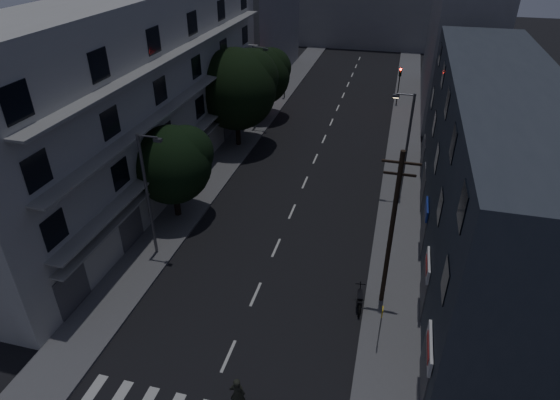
% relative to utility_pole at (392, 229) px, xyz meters
% --- Properties ---
extents(ground, '(160.00, 160.00, 0.00)m').
position_rel_utility_pole_xyz_m(ground, '(-6.88, 17.34, -4.87)').
color(ground, black).
rests_on(ground, ground).
extents(sidewalk_left, '(3.00, 90.00, 0.15)m').
position_rel_utility_pole_xyz_m(sidewalk_left, '(-14.38, 17.34, -4.79)').
color(sidewalk_left, '#565659').
rests_on(sidewalk_left, ground).
extents(sidewalk_right, '(3.00, 90.00, 0.15)m').
position_rel_utility_pole_xyz_m(sidewalk_right, '(0.62, 17.34, -4.79)').
color(sidewalk_right, '#565659').
rests_on(sidewalk_right, ground).
extents(lane_markings, '(0.15, 60.50, 0.01)m').
position_rel_utility_pole_xyz_m(lane_markings, '(-6.88, 23.59, -4.86)').
color(lane_markings, beige).
rests_on(lane_markings, ground).
extents(building_left, '(7.00, 36.00, 14.00)m').
position_rel_utility_pole_xyz_m(building_left, '(-18.86, 10.34, 2.13)').
color(building_left, '#A9A8A4').
rests_on(building_left, ground).
extents(building_right, '(6.19, 28.00, 11.00)m').
position_rel_utility_pole_xyz_m(building_right, '(5.11, 6.33, 0.63)').
color(building_right, '#2C333B').
rests_on(building_right, ground).
extents(building_far_left, '(6.00, 20.00, 16.00)m').
position_rel_utility_pole_xyz_m(building_far_left, '(-18.88, 40.34, 3.13)').
color(building_far_left, slate).
rests_on(building_far_left, ground).
extents(building_far_right, '(6.00, 20.00, 13.00)m').
position_rel_utility_pole_xyz_m(building_far_right, '(5.12, 34.34, 1.63)').
color(building_far_right, slate).
rests_on(building_far_right, ground).
extents(building_far_end, '(24.00, 8.00, 10.00)m').
position_rel_utility_pole_xyz_m(building_far_end, '(-6.88, 62.34, 0.13)').
color(building_far_end, slate).
rests_on(building_far_end, ground).
extents(tree_near, '(5.33, 5.33, 6.57)m').
position_rel_utility_pole_xyz_m(tree_near, '(-14.54, 5.31, -0.61)').
color(tree_near, black).
rests_on(tree_near, sidewalk_left).
extents(tree_mid, '(7.13, 7.13, 8.77)m').
position_rel_utility_pole_xyz_m(tree_mid, '(-14.28, 17.92, 0.77)').
color(tree_mid, black).
rests_on(tree_mid, sidewalk_left).
extents(tree_far, '(5.77, 5.77, 7.13)m').
position_rel_utility_pole_xyz_m(tree_far, '(-14.21, 25.52, -0.25)').
color(tree_far, black).
rests_on(tree_far, sidewalk_left).
extents(traffic_signal_far_right, '(0.28, 0.37, 4.10)m').
position_rel_utility_pole_xyz_m(traffic_signal_far_right, '(-0.58, 32.80, -1.77)').
color(traffic_signal_far_right, black).
rests_on(traffic_signal_far_right, sidewalk_right).
extents(traffic_signal_far_left, '(0.28, 0.37, 4.10)m').
position_rel_utility_pole_xyz_m(traffic_signal_far_left, '(-13.47, 31.87, -1.77)').
color(traffic_signal_far_left, black).
rests_on(traffic_signal_far_left, sidewalk_left).
extents(street_lamp_left_near, '(1.51, 0.25, 8.00)m').
position_rel_utility_pole_xyz_m(street_lamp_left_near, '(-13.89, 0.88, -0.27)').
color(street_lamp_left_near, '#55555C').
rests_on(street_lamp_left_near, sidewalk_left).
extents(street_lamp_right, '(1.51, 0.25, 8.00)m').
position_rel_utility_pole_xyz_m(street_lamp_right, '(0.43, 11.63, -0.27)').
color(street_lamp_right, '#505157').
rests_on(street_lamp_right, sidewalk_right).
extents(street_lamp_left_far, '(1.51, 0.25, 8.00)m').
position_rel_utility_pole_xyz_m(street_lamp_left_far, '(-13.94, 22.17, -0.27)').
color(street_lamp_left_far, '#5B5E62').
rests_on(street_lamp_left_far, sidewalk_left).
extents(utility_pole, '(1.80, 0.24, 9.00)m').
position_rel_utility_pole_xyz_m(utility_pole, '(0.00, 0.00, 0.00)').
color(utility_pole, black).
rests_on(utility_pole, sidewalk_right).
extents(bus_stop_sign, '(0.06, 0.35, 2.52)m').
position_rel_utility_pole_xyz_m(bus_stop_sign, '(0.04, -3.39, -2.98)').
color(bus_stop_sign, '#595B60').
rests_on(bus_stop_sign, sidewalk_right).
extents(motorcycle, '(0.56, 1.93, 1.24)m').
position_rel_utility_pole_xyz_m(motorcycle, '(-1.14, -0.72, -4.38)').
color(motorcycle, black).
rests_on(motorcycle, ground).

